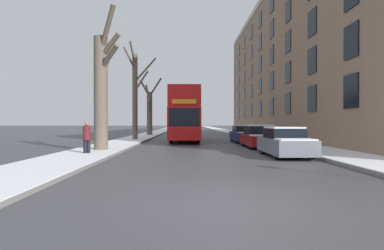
{
  "coord_description": "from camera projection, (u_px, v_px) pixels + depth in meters",
  "views": [
    {
      "loc": [
        -1.13,
        -6.02,
        1.62
      ],
      "look_at": [
        -0.78,
        15.37,
        1.45
      ],
      "focal_mm": 28.0,
      "sensor_mm": 36.0,
      "label": 1
    }
  ],
  "objects": [
    {
      "name": "ground_plane",
      "position": [
        243.0,
        203.0,
        6.05
      ],
      "size": [
        320.0,
        320.0,
        0.0
      ],
      "primitive_type": "plane",
      "color": "#424247"
    },
    {
      "name": "sidewalk_left",
      "position": [
        162.0,
        130.0,
        58.95
      ],
      "size": [
        2.9,
        130.0,
        0.16
      ],
      "color": "slate",
      "rests_on": "ground"
    },
    {
      "name": "sidewalk_right",
      "position": [
        223.0,
        130.0,
        59.15
      ],
      "size": [
        2.9,
        130.0,
        0.16
      ],
      "color": "slate",
      "rests_on": "ground"
    },
    {
      "name": "terrace_facade_right",
      "position": [
        306.0,
        63.0,
        32.98
      ],
      "size": [
        9.1,
        44.74,
        16.41
      ],
      "color": "#8C7056",
      "rests_on": "ground"
    },
    {
      "name": "bare_tree_left_0",
      "position": [
        102.0,
        88.0,
        16.29
      ],
      "size": [
        1.67,
        3.17,
        7.64
      ],
      "color": "brown",
      "rests_on": "ground"
    },
    {
      "name": "bare_tree_left_1",
      "position": [
        135.0,
        93.0,
        26.58
      ],
      "size": [
        2.61,
        2.89,
        8.47
      ],
      "color": "brown",
      "rests_on": "ground"
    },
    {
      "name": "bare_tree_left_2",
      "position": [
        150.0,
        110.0,
        36.34
      ],
      "size": [
        2.67,
        3.33,
        7.23
      ],
      "color": "brown",
      "rests_on": "ground"
    },
    {
      "name": "double_decker_bus",
      "position": [
        185.0,
        113.0,
        26.75
      ],
      "size": [
        2.5,
        10.75,
        4.4
      ],
      "color": "red",
      "rests_on": "ground"
    },
    {
      "name": "parked_car_0",
      "position": [
        285.0,
        143.0,
        14.37
      ],
      "size": [
        1.76,
        3.96,
        1.42
      ],
      "color": "slate",
      "rests_on": "ground"
    },
    {
      "name": "parked_car_1",
      "position": [
        259.0,
        137.0,
        19.56
      ],
      "size": [
        1.83,
        4.2,
        1.48
      ],
      "color": "maroon",
      "rests_on": "ground"
    },
    {
      "name": "parked_car_2",
      "position": [
        244.0,
        134.0,
        24.75
      ],
      "size": [
        1.76,
        4.34,
        1.39
      ],
      "color": "navy",
      "rests_on": "ground"
    },
    {
      "name": "oncoming_van",
      "position": [
        186.0,
        126.0,
        43.17
      ],
      "size": [
        2.09,
        5.72,
        2.13
      ],
      "color": "#333842",
      "rests_on": "ground"
    },
    {
      "name": "pedestrian_left_sidewalk",
      "position": [
        87.0,
        137.0,
        14.39
      ],
      "size": [
        0.36,
        0.36,
        1.67
      ],
      "rotation": [
        0.0,
        0.0,
        0.64
      ],
      "color": "black",
      "rests_on": "ground"
    }
  ]
}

